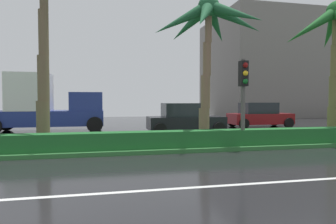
{
  "coord_description": "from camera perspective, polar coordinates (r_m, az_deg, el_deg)",
  "views": [
    {
      "loc": [
        1.76,
        -4.12,
        1.89
      ],
      "look_at": [
        5.18,
        11.59,
        1.25
      ],
      "focal_mm": 31.95,
      "sensor_mm": 36.0,
      "label": 1
    }
  ],
  "objects": [
    {
      "name": "traffic_signal_median_right",
      "position": [
        11.74,
        14.2,
        4.8
      ],
      "size": [
        0.28,
        0.43,
        3.3
      ],
      "color": "#4C4C47",
      "rests_on": "median_strip"
    },
    {
      "name": "median_hedge",
      "position": [
        10.96,
        -21.52,
        -5.44
      ],
      "size": [
        76.5,
        0.7,
        0.6
      ],
      "color": "#1E6028",
      "rests_on": "median_strip"
    },
    {
      "name": "car_in_traffic_third",
      "position": [
        21.78,
        17.04,
        -0.62
      ],
      "size": [
        4.3,
        2.02,
        1.72
      ],
      "color": "maroon",
      "rests_on": "ground_plane"
    },
    {
      "name": "car_in_traffic_second",
      "position": [
        16.96,
        3.26,
        -1.32
      ],
      "size": [
        4.3,
        2.02,
        1.72
      ],
      "color": "black",
      "rests_on": "ground_plane"
    },
    {
      "name": "box_truck_lead",
      "position": [
        19.35,
        -21.99,
        1.1
      ],
      "size": [
        6.4,
        2.64,
        3.46
      ],
      "color": "navy",
      "rests_on": "ground_plane"
    },
    {
      "name": "near_lane_divider_stripe",
      "position": [
        6.64,
        -28.03,
        -14.52
      ],
      "size": [
        81.0,
        0.14,
        0.01
      ],
      "primitive_type": "cube",
      "color": "white",
      "rests_on": "ground_plane"
    },
    {
      "name": "median_strip",
      "position": [
        12.38,
        -20.45,
        -6.3
      ],
      "size": [
        85.5,
        4.0,
        0.15
      ],
      "primitive_type": "cube",
      "color": "#2D6B33",
      "rests_on": "ground_plane"
    },
    {
      "name": "ground_plane",
      "position": [
        13.38,
        -19.83,
        -6.2
      ],
      "size": [
        90.0,
        42.0,
        0.1
      ],
      "primitive_type": "cube",
      "color": "black"
    },
    {
      "name": "building_far_right",
      "position": [
        39.52,
        19.33,
        7.94
      ],
      "size": [
        14.8,
        12.45,
        11.74
      ],
      "color": "slate",
      "rests_on": "ground_plane"
    },
    {
      "name": "palm_tree_centre",
      "position": [
        13.23,
        7.88,
        15.86
      ],
      "size": [
        4.93,
        4.56,
        6.13
      ],
      "color": "brown",
      "rests_on": "median_strip"
    }
  ]
}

